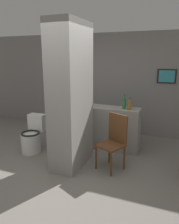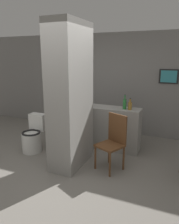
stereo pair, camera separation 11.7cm
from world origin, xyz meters
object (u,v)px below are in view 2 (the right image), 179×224
(chair_near_pillar, at_px, (113,140))
(toilet, at_px, (33,136))
(bottle_tall, at_px, (125,104))
(bicycle, at_px, (77,127))

(chair_near_pillar, bearing_deg, toilet, -156.82)
(toilet, distance_m, bottle_tall, 2.09)
(toilet, bearing_deg, bicycle, 52.22)
(bicycle, bearing_deg, chair_near_pillar, -36.68)
(chair_near_pillar, bearing_deg, bottle_tall, 116.52)
(toilet, xyz_separation_m, bottle_tall, (1.80, 0.78, 0.73))
(bottle_tall, bearing_deg, chair_near_pillar, -88.35)
(bicycle, relative_size, bottle_tall, 5.58)
(toilet, height_order, chair_near_pillar, chair_near_pillar)
(toilet, xyz_separation_m, chair_near_pillar, (1.82, -0.05, 0.23))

